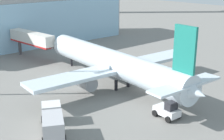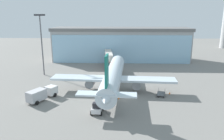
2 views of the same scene
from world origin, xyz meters
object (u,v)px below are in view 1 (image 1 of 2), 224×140
at_px(airplane, 114,64).
at_px(safety_cone_wingtip, 178,70).
at_px(baggage_cart, 176,73).
at_px(safety_cone_nose, 147,91).
at_px(catering_truck, 52,121).
at_px(jet_bridge, 31,39).
at_px(pushback_tug, 168,110).

bearing_deg(airplane, safety_cone_wingtip, -96.96).
xyz_separation_m(baggage_cart, safety_cone_nose, (-9.79, -2.20, -0.23)).
height_order(catering_truck, safety_cone_nose, catering_truck).
bearing_deg(baggage_cart, jet_bridge, 43.57).
height_order(airplane, catering_truck, airplane).
distance_m(airplane, safety_cone_wingtip, 13.96).
height_order(jet_bridge, baggage_cart, jet_bridge).
bearing_deg(safety_cone_nose, safety_cone_wingtip, 15.57).
relative_size(jet_bridge, safety_cone_nose, 23.91).
distance_m(airplane, pushback_tug, 13.58).
bearing_deg(baggage_cart, pushback_tug, 141.06).
relative_size(catering_truck, safety_cone_wingtip, 13.56).
bearing_deg(jet_bridge, safety_cone_wingtip, -154.20).
distance_m(pushback_tug, safety_cone_wingtip, 19.28).
xyz_separation_m(baggage_cart, safety_cone_wingtip, (2.22, 1.15, -0.23)).
height_order(jet_bridge, catering_truck, jet_bridge).
bearing_deg(airplane, jet_bridge, 9.10).
xyz_separation_m(catering_truck, baggage_cart, (26.62, 3.27, -0.97)).
bearing_deg(airplane, safety_cone_nose, -163.49).
xyz_separation_m(jet_bridge, catering_truck, (-13.44, -30.02, -2.70)).
bearing_deg(baggage_cart, safety_cone_nose, 120.00).
relative_size(catering_truck, pushback_tug, 2.25).
xyz_separation_m(jet_bridge, airplane, (2.07, -23.03, -0.62)).
bearing_deg(catering_truck, airplane, -37.09).
height_order(baggage_cart, pushback_tug, pushback_tug).
relative_size(pushback_tug, safety_cone_nose, 6.04).
bearing_deg(jet_bridge, baggage_cart, -159.01).
height_order(catering_truck, safety_cone_wingtip, catering_truck).
distance_m(airplane, catering_truck, 17.14).
relative_size(jet_bridge, baggage_cart, 4.18).
height_order(jet_bridge, safety_cone_nose, jet_bridge).
distance_m(airplane, baggage_cart, 12.10).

